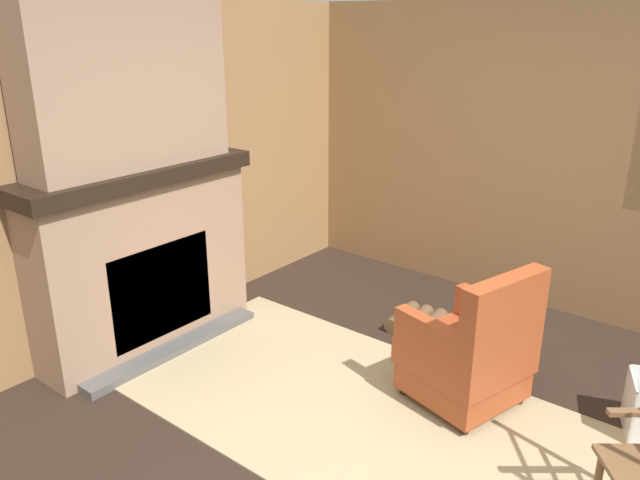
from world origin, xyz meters
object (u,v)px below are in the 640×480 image
object	(u,v)px
armchair	(470,354)
storage_case	(161,150)
oil_lamp_vase	(42,166)
firewood_stack	(416,321)

from	to	relation	value
armchair	storage_case	xyz separation A→B (m)	(-2.25, -0.47, 1.05)
armchair	oil_lamp_vase	xyz separation A→B (m)	(-2.25, -1.35, 1.09)
firewood_stack	storage_case	xyz separation A→B (m)	(-1.49, -1.15, 1.34)
storage_case	firewood_stack	bearing A→B (deg)	37.65
oil_lamp_vase	firewood_stack	bearing A→B (deg)	53.69
armchair	storage_case	size ratio (longest dim) A/B	4.38
armchair	oil_lamp_vase	size ratio (longest dim) A/B	2.98
armchair	firewood_stack	distance (m)	1.06
oil_lamp_vase	storage_case	distance (m)	0.88
armchair	firewood_stack	size ratio (longest dim) A/B	2.12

